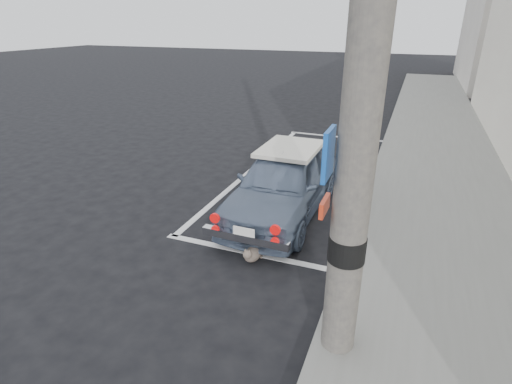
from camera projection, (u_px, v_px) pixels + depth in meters
ground at (237, 233)px, 6.66m from camera, size 80.00×80.00×0.00m
sidewalk at (442, 210)px, 7.26m from camera, size 2.80×40.00×0.15m
pline_rear at (253, 253)px, 6.06m from camera, size 3.00×0.12×0.01m
pline_front at (339, 137)px, 12.04m from camera, size 3.00×0.12×0.01m
pline_side at (253, 168)px, 9.52m from camera, size 0.12×7.00×0.01m
utility_pole at (373, 0)px, 2.91m from camera, size 0.44×0.36×7.00m
retro_coupe at (283, 182)px, 7.11m from camera, size 1.46×3.54×1.20m
cat at (252, 253)px, 5.84m from camera, size 0.27×0.50×0.27m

